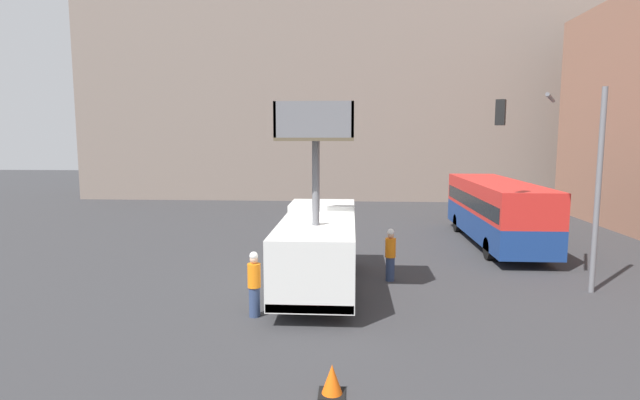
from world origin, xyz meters
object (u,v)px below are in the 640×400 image
(road_worker_near_truck, at_px, (254,284))
(road_worker_directing, at_px, (390,255))
(utility_truck, at_px, (318,244))
(traffic_light_pole, at_px, (564,157))
(city_bus, at_px, (496,208))
(traffic_cone_near_truck, at_px, (332,380))

(road_worker_near_truck, xyz_separation_m, road_worker_directing, (4.23, 3.94, -0.01))
(utility_truck, bearing_deg, traffic_light_pole, 4.15)
(road_worker_near_truck, bearing_deg, city_bus, 162.97)
(utility_truck, relative_size, traffic_cone_near_truck, 11.61)
(traffic_cone_near_truck, bearing_deg, road_worker_near_truck, 119.35)
(city_bus, height_order, traffic_light_pole, traffic_light_pole)
(city_bus, bearing_deg, traffic_cone_near_truck, 140.56)
(road_worker_near_truck, bearing_deg, traffic_light_pole, 134.90)
(traffic_light_pole, distance_m, road_worker_near_truck, 11.11)
(utility_truck, bearing_deg, city_bus, 43.57)
(city_bus, relative_size, road_worker_near_truck, 5.37)
(city_bus, xyz_separation_m, traffic_cone_near_truck, (-7.40, -14.89, -1.51))
(utility_truck, relative_size, traffic_light_pole, 1.08)
(road_worker_near_truck, bearing_deg, road_worker_directing, 158.82)
(traffic_light_pole, distance_m, road_worker_directing, 6.76)
(traffic_light_pole, height_order, road_worker_near_truck, traffic_light_pole)
(city_bus, distance_m, traffic_cone_near_truck, 16.70)
(utility_truck, bearing_deg, road_worker_directing, 23.41)
(utility_truck, height_order, road_worker_near_truck, utility_truck)
(road_worker_directing, relative_size, traffic_cone_near_truck, 3.03)
(utility_truck, xyz_separation_m, traffic_light_pole, (8.26, 0.60, 2.99))
(utility_truck, xyz_separation_m, road_worker_near_truck, (-1.68, -2.84, -0.59))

